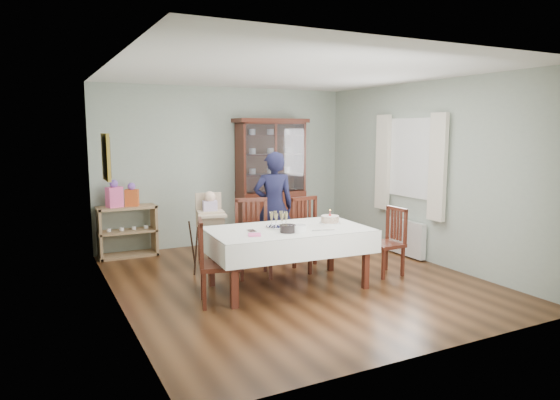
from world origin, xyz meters
TOP-DOWN VIEW (x-y plane):
  - floor at (0.00, 0.00)m, footprint 5.00×5.00m
  - room_shell at (0.00, 0.53)m, footprint 5.00×5.00m
  - dining_table at (-0.23, -0.25)m, footprint 2.06×1.26m
  - china_cabinet at (0.75, 2.26)m, footprint 1.30×0.48m
  - sideboard at (-1.75, 2.28)m, footprint 0.90×0.38m
  - picture_frame at (-2.22, 0.80)m, footprint 0.04×0.48m
  - window at (2.22, 0.30)m, footprint 0.04×1.02m
  - curtain_left at (2.16, -0.32)m, footprint 0.07×0.30m
  - curtain_right at (2.16, 0.92)m, footprint 0.07×0.30m
  - radiator at (2.16, 0.30)m, footprint 0.10×0.80m
  - chair_far_left at (-0.41, 0.40)m, footprint 0.57×0.57m
  - chair_far_right at (0.47, 0.35)m, footprint 0.51×0.51m
  - chair_end_left at (-1.23, -0.42)m, footprint 0.54×0.54m
  - chair_end_right at (1.24, -0.36)m, footprint 0.43×0.43m
  - woman at (0.19, 1.00)m, footprint 0.70×0.56m
  - high_chair at (-0.81, 1.03)m, footprint 0.58×0.58m
  - champagne_tray at (-0.30, -0.14)m, footprint 0.32×0.32m
  - birthday_cake at (0.42, -0.20)m, footprint 0.27×0.27m
  - plate_stack_dark at (-0.34, -0.46)m, footprint 0.20×0.20m
  - plate_stack_white at (-0.21, -0.48)m, footprint 0.22×0.22m
  - napkin_stack at (-0.78, -0.45)m, footprint 0.18×0.18m
  - cutlery at (-0.74, -0.20)m, footprint 0.13×0.17m
  - cake_knife at (0.09, -0.57)m, footprint 0.29×0.09m
  - gift_bag_pink at (-1.93, 2.26)m, footprint 0.26×0.21m
  - gift_bag_orange at (-1.66, 2.26)m, footprint 0.24×0.20m

SIDE VIEW (x-z plane):
  - floor at x=0.00m, z-range 0.00..0.00m
  - chair_end_right at x=1.24m, z-range -0.19..0.74m
  - chair_end_left at x=-1.23m, z-range -0.20..0.78m
  - radiator at x=2.16m, z-range 0.02..0.57m
  - chair_far_right at x=0.47m, z-range -0.21..0.81m
  - chair_far_left at x=-0.41m, z-range -0.21..0.83m
  - dining_table at x=-0.23m, z-range 0.00..0.76m
  - sideboard at x=-1.75m, z-range 0.00..0.80m
  - high_chair at x=-0.81m, z-range -0.12..1.00m
  - cutlery at x=-0.74m, z-range 0.76..0.77m
  - cake_knife at x=0.09m, z-range 0.76..0.77m
  - napkin_stack at x=-0.78m, z-range 0.76..0.78m
  - plate_stack_white at x=-0.21m, z-range 0.76..0.84m
  - plate_stack_dark at x=-0.34m, z-range 0.76..0.85m
  - birthday_cake at x=0.42m, z-range 0.72..0.90m
  - champagne_tray at x=-0.30m, z-range 0.72..0.92m
  - woman at x=0.19m, z-range 0.00..1.66m
  - gift_bag_orange at x=-1.66m, z-range 0.78..1.15m
  - gift_bag_pink at x=-1.93m, z-range 0.78..1.20m
  - china_cabinet at x=0.75m, z-range 0.04..2.21m
  - curtain_left at x=2.16m, z-range 0.67..2.23m
  - curtain_right at x=2.16m, z-range 0.67..2.23m
  - window at x=2.22m, z-range 0.94..2.16m
  - picture_frame at x=-2.22m, z-range 1.36..1.94m
  - room_shell at x=0.00m, z-range -0.80..4.20m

